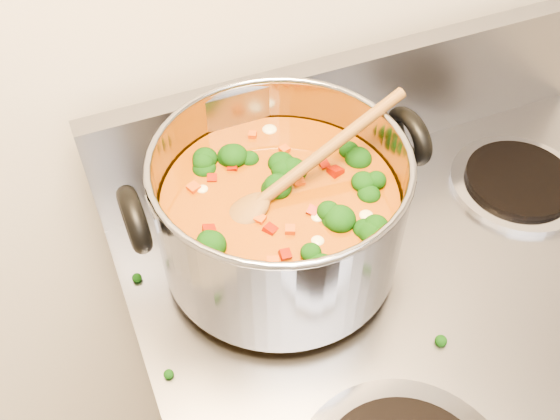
% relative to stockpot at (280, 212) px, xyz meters
% --- Properties ---
extents(stockpot, '(0.33, 0.28, 0.17)m').
position_rel_stockpot_xyz_m(stockpot, '(0.00, 0.00, 0.00)').
color(stockpot, gray).
rests_on(stockpot, electric_range).
extents(wooden_spoon, '(0.24, 0.07, 0.09)m').
position_rel_stockpot_xyz_m(wooden_spoon, '(0.01, 0.00, 0.04)').
color(wooden_spoon, brown).
rests_on(wooden_spoon, stockpot).
extents(cooktop_crumbs, '(0.14, 0.24, 0.01)m').
position_rel_stockpot_xyz_m(cooktop_crumbs, '(-0.13, 0.06, -0.08)').
color(cooktop_crumbs, black).
rests_on(cooktop_crumbs, electric_range).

